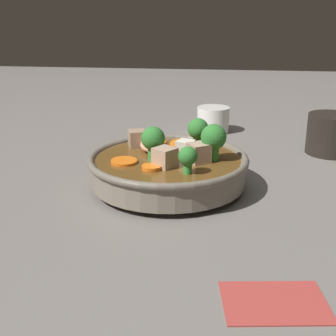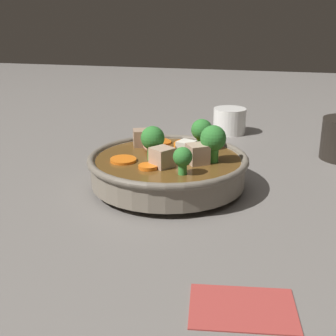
% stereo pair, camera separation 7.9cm
% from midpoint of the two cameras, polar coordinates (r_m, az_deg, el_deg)
% --- Properties ---
extents(ground_plane, '(3.00, 3.00, 0.00)m').
position_cam_midpoint_polar(ground_plane, '(0.80, 2.82, -2.43)').
color(ground_plane, slate).
extents(stirfry_bowl, '(0.27, 0.27, 0.11)m').
position_cam_midpoint_polar(stirfry_bowl, '(0.79, 2.97, 0.22)').
color(stirfry_bowl, slate).
rests_on(stirfry_bowl, ground_plane).
extents(side_saucer, '(0.12, 0.12, 0.01)m').
position_cam_midpoint_polar(side_saucer, '(0.99, 6.76, 2.25)').
color(side_saucer, white).
rests_on(side_saucer, ground_plane).
extents(tea_cup, '(0.08, 0.08, 0.06)m').
position_cam_midpoint_polar(tea_cup, '(1.14, 9.49, 5.70)').
color(tea_cup, white).
rests_on(tea_cup, ground_plane).
extents(napkin, '(0.12, 0.09, 0.00)m').
position_cam_midpoint_polar(napkin, '(0.51, 13.63, -16.34)').
color(napkin, '#A33833').
rests_on(napkin, ground_plane).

